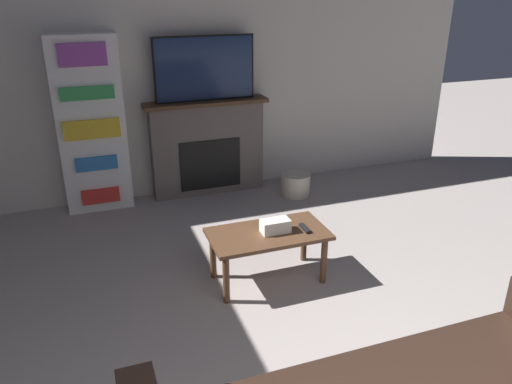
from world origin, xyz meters
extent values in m
cube|color=beige|center=(0.00, 4.65, 1.35)|extent=(6.37, 0.06, 2.70)
cube|color=#605651|center=(0.07, 4.51, 0.50)|extent=(1.22, 0.22, 0.99)
cube|color=black|center=(0.07, 4.39, 0.35)|extent=(0.67, 0.01, 0.55)
cube|color=#4C331E|center=(0.07, 4.49, 1.01)|extent=(1.32, 0.28, 0.04)
cube|color=black|center=(0.07, 4.49, 1.36)|extent=(1.05, 0.03, 0.66)
cube|color=#19284C|center=(0.07, 4.47, 1.36)|extent=(1.01, 0.01, 0.62)
cube|color=brown|center=(0.04, 2.58, 0.41)|extent=(0.91, 0.48, 0.03)
cylinder|color=brown|center=(-0.35, 2.40, 0.20)|extent=(0.05, 0.05, 0.39)
cylinder|color=brown|center=(0.44, 2.40, 0.20)|extent=(0.05, 0.05, 0.39)
cylinder|color=brown|center=(-0.35, 2.76, 0.20)|extent=(0.05, 0.05, 0.39)
cylinder|color=brown|center=(0.44, 2.76, 0.20)|extent=(0.05, 0.05, 0.39)
cube|color=white|center=(0.10, 2.57, 0.47)|extent=(0.22, 0.12, 0.10)
cube|color=black|center=(0.32, 2.52, 0.43)|extent=(0.04, 0.15, 0.02)
cube|color=white|center=(-1.10, 4.49, 0.87)|extent=(0.65, 0.26, 1.75)
cube|color=red|center=(-1.10, 4.34, 0.17)|extent=(0.37, 0.03, 0.15)
cube|color=#2D70B7|center=(-1.10, 4.34, 0.52)|extent=(0.40, 0.03, 0.14)
cube|color=gold|center=(-1.10, 4.34, 0.87)|extent=(0.53, 0.03, 0.19)
cube|color=green|center=(-1.10, 4.34, 1.22)|extent=(0.49, 0.03, 0.12)
cube|color=purple|center=(-1.10, 4.34, 1.57)|extent=(0.43, 0.03, 0.21)
cylinder|color=#BCB29E|center=(0.94, 4.07, 0.12)|extent=(0.32, 0.32, 0.25)
camera|label=1|loc=(-1.19, -0.57, 2.18)|focal=35.00mm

